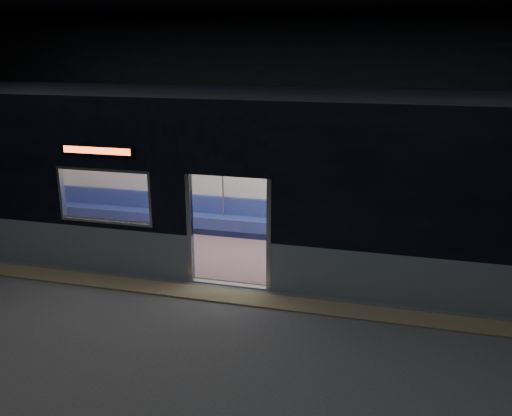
% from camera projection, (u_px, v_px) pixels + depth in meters
% --- Properties ---
extents(station_floor, '(24.00, 14.00, 0.01)m').
position_uv_depth(station_floor, '(211.00, 311.00, 8.95)').
color(station_floor, '#47494C').
rests_on(station_floor, ground).
extents(station_envelope, '(24.00, 14.00, 5.00)m').
position_uv_depth(station_envelope, '(205.00, 84.00, 7.88)').
color(station_envelope, black).
rests_on(station_envelope, station_floor).
extents(tactile_strip, '(22.80, 0.50, 0.03)m').
position_uv_depth(tactile_strip, '(221.00, 296.00, 9.45)').
color(tactile_strip, '#8C7F59').
rests_on(tactile_strip, station_floor).
extents(metro_car, '(18.00, 3.04, 3.35)m').
position_uv_depth(metro_car, '(251.00, 169.00, 10.77)').
color(metro_car, gray).
rests_on(metro_car, station_floor).
extents(passenger, '(0.41, 0.69, 1.36)m').
position_uv_depth(passenger, '(361.00, 213.00, 11.47)').
color(passenger, black).
rests_on(passenger, metro_car).
extents(handbag, '(0.36, 0.34, 0.15)m').
position_uv_depth(handbag, '(362.00, 221.00, 11.29)').
color(handbag, black).
rests_on(handbag, passenger).
extents(transit_map, '(0.99, 0.03, 0.64)m').
position_uv_depth(transit_map, '(463.00, 185.00, 11.08)').
color(transit_map, white).
rests_on(transit_map, metro_car).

